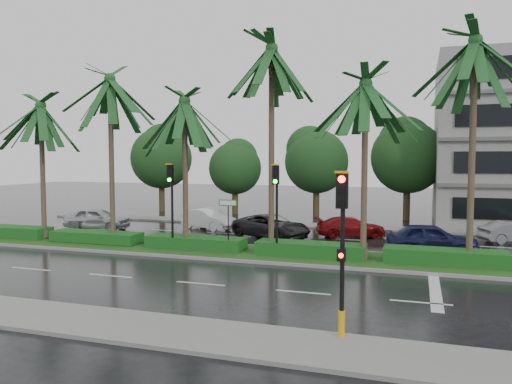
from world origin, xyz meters
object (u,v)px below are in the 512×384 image
(signal_near, at_px, (342,247))
(signal_median_left, at_px, (171,194))
(car_darkgrey, at_px, (271,226))
(street_sign, at_px, (228,212))
(car_white, at_px, (209,219))
(car_red, at_px, (351,227))
(car_silver, at_px, (97,219))
(car_blue, at_px, (431,239))

(signal_near, height_order, signal_median_left, signal_median_left)
(car_darkgrey, bearing_deg, signal_near, -132.83)
(street_sign, height_order, car_white, street_sign)
(street_sign, distance_m, car_red, 9.19)
(car_silver, xyz_separation_m, car_blue, (20.97, -1.92, 0.03))
(car_white, bearing_deg, car_darkgrey, -89.10)
(car_white, height_order, car_blue, car_blue)
(car_silver, height_order, car_red, car_silver)
(car_red, bearing_deg, car_darkgrey, 90.90)
(street_sign, relative_size, car_darkgrey, 0.52)
(signal_near, distance_m, signal_median_left, 13.93)
(signal_median_left, relative_size, car_darkgrey, 0.87)
(car_blue, bearing_deg, signal_near, 163.30)
(street_sign, xyz_separation_m, car_red, (5.00, 7.56, -1.51))
(signal_median_left, height_order, car_red, signal_median_left)
(car_white, relative_size, car_blue, 0.92)
(car_silver, bearing_deg, car_red, -91.15)
(signal_median_left, distance_m, car_silver, 10.42)
(car_silver, height_order, car_blue, car_blue)
(signal_near, xyz_separation_m, car_red, (-2.00, 17.43, -1.89))
(car_silver, height_order, car_darkgrey, car_silver)
(car_white, bearing_deg, car_silver, 133.30)
(signal_median_left, relative_size, car_silver, 1.01)
(car_silver, xyz_separation_m, car_white, (6.97, 2.49, -0.05))
(signal_near, xyz_separation_m, car_darkgrey, (-6.50, 15.71, -1.81))
(signal_median_left, relative_size, car_red, 1.03)
(car_red, bearing_deg, car_silver, 77.30)
(car_white, xyz_separation_m, car_blue, (14.00, -4.41, 0.08))
(street_sign, xyz_separation_m, car_white, (-4.50, 7.93, -1.44))
(signal_median_left, xyz_separation_m, car_darkgrey, (3.50, 6.02, -2.31))
(street_sign, relative_size, car_silver, 0.60)
(car_blue, bearing_deg, street_sign, 104.21)
(street_sign, bearing_deg, car_white, 119.56)
(car_blue, bearing_deg, car_silver, 78.65)
(signal_near, distance_m, car_blue, 13.73)
(car_white, bearing_deg, street_sign, -126.82)
(car_white, distance_m, car_blue, 14.68)
(signal_near, height_order, car_darkgrey, signal_near)
(car_white, bearing_deg, car_red, -68.63)
(signal_near, xyz_separation_m, signal_median_left, (-10.00, 9.69, 0.49))
(car_darkgrey, distance_m, car_red, 4.82)
(signal_median_left, height_order, street_sign, signal_median_left)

